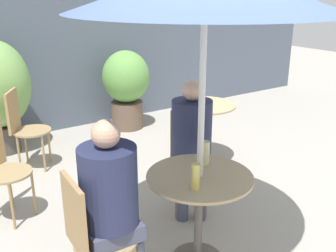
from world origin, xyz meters
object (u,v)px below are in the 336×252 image
bistro_chair_0 (190,151)px  seated_person_0 (192,138)px  bistro_chair_1 (90,231)px  beer_glass_1 (205,153)px  cafe_table_near (199,195)px  beer_glass_0 (196,177)px  bistro_chair_2 (22,123)px  seated_person_1 (112,198)px  potted_plant_1 (126,84)px  cafe_table_far (203,118)px

bistro_chair_0 → seated_person_0: size_ratio=0.73×
bistro_chair_1 → beer_glass_1: size_ratio=5.14×
cafe_table_near → bistro_chair_1: (-0.82, 0.03, -0.01)m
beer_glass_0 → bistro_chair_2: bearing=100.8°
bistro_chair_0 → beer_glass_1: bistro_chair_0 is taller
seated_person_1 → potted_plant_1: seated_person_1 is taller
seated_person_1 → beer_glass_0: seated_person_1 is taller
beer_glass_0 → potted_plant_1: (1.13, 3.10, -0.15)m
beer_glass_0 → seated_person_0: bearing=54.6°
seated_person_0 → beer_glass_0: (-0.50, -0.71, 0.07)m
beer_glass_1 → seated_person_1: bearing=-172.4°
bistro_chair_2 → potted_plant_1: size_ratio=0.80×
cafe_table_near → beer_glass_0: (-0.15, -0.14, 0.25)m
cafe_table_far → seated_person_0: bearing=-133.9°
cafe_table_far → beer_glass_1: size_ratio=4.09×
seated_person_1 → potted_plant_1: size_ratio=1.09×
cafe_table_near → beer_glass_1: (0.15, 0.13, 0.25)m
cafe_table_near → bistro_chair_2: size_ratio=0.83×
cafe_table_near → bistro_chair_1: bearing=177.9°
bistro_chair_0 → bistro_chair_1: bearing=-120.0°
potted_plant_1 → bistro_chair_2: bearing=-160.0°
bistro_chair_0 → beer_glass_0: bearing=-92.8°
seated_person_0 → cafe_table_far: bearing=78.2°
cafe_table_far → beer_glass_0: size_ratio=4.05×
bistro_chair_1 → beer_glass_1: 1.01m
bistro_chair_0 → seated_person_1: bearing=-116.6°
cafe_table_near → bistro_chair_2: (-0.62, 2.37, -0.01)m
bistro_chair_2 → seated_person_1: (-0.05, -2.35, 0.19)m
bistro_chair_0 → seated_person_0: (-0.08, -0.13, 0.19)m
bistro_chair_2 → beer_glass_1: bearing=-130.5°
seated_person_0 → potted_plant_1: 2.47m
cafe_table_near → cafe_table_far: (1.15, 1.39, -0.01)m
beer_glass_0 → cafe_table_near: bearing=43.9°
seated_person_0 → seated_person_1: bearing=-120.0°
cafe_table_near → seated_person_0: bearing=57.9°
bistro_chair_0 → bistro_chair_2: size_ratio=1.00×
bistro_chair_2 → cafe_table_far: bearing=-88.7°
cafe_table_far → bistro_chair_0: bearing=-135.7°
seated_person_1 → cafe_table_far: bearing=-51.0°
cafe_table_near → cafe_table_far: bearing=50.4°
bistro_chair_1 → seated_person_1: size_ratio=0.73×
bistro_chair_2 → seated_person_0: 2.06m
cafe_table_far → potted_plant_1: 1.58m
cafe_table_near → potted_plant_1: size_ratio=0.67×
cafe_table_far → bistro_chair_2: bistro_chair_2 is taller
potted_plant_1 → seated_person_1: bearing=-119.4°
bistro_chair_2 → potted_plant_1: 1.72m
potted_plant_1 → beer_glass_0: bearing=-110.1°
cafe_table_far → seated_person_1: bearing=-143.1°
cafe_table_near → bistro_chair_2: bearing=104.7°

